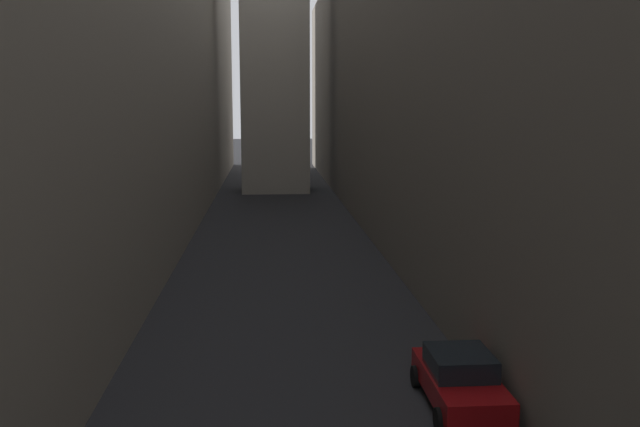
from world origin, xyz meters
TOP-DOWN VIEW (x-y plane):
  - ground_plane at (0.00, 48.00)m, footprint 264.00×264.00m
  - building_block_left at (-10.74, 50.00)m, footprint 10.49×108.00m
  - building_block_right at (10.69, 50.00)m, footprint 10.38×108.00m
  - parked_car_right_far at (4.40, 24.48)m, footprint 2.01×4.17m

SIDE VIEW (x-z plane):
  - ground_plane at x=0.00m, z-range 0.00..0.00m
  - parked_car_right_far at x=4.40m, z-range 0.01..1.55m
  - building_block_right at x=10.69m, z-range 0.00..20.86m
  - building_block_left at x=-10.74m, z-range 0.00..24.50m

